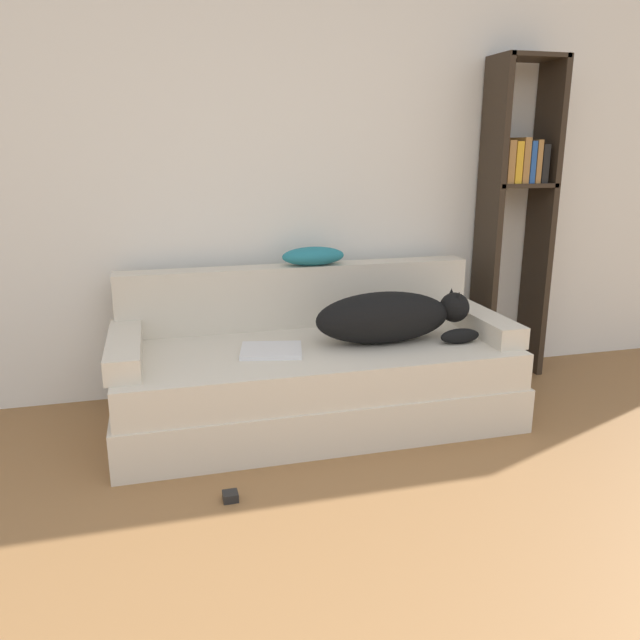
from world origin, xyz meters
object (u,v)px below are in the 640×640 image
(dog, at_px, (390,317))
(laptop, at_px, (271,350))
(couch, at_px, (315,383))
(throw_pillow, at_px, (313,256))
(bookshelf, at_px, (517,201))
(power_adapter, at_px, (230,496))

(dog, xyz_separation_m, laptop, (-0.60, -0.01, -0.12))
(dog, bearing_deg, couch, 171.22)
(couch, xyz_separation_m, throw_pillow, (0.08, 0.35, 0.58))
(couch, xyz_separation_m, bookshelf, (1.31, 0.39, 0.84))
(laptop, relative_size, power_adapter, 5.58)
(throw_pillow, bearing_deg, dog, -54.40)
(couch, bearing_deg, dog, -8.78)
(bookshelf, relative_size, power_adapter, 30.69)
(dog, height_order, bookshelf, bookshelf)
(laptop, xyz_separation_m, bookshelf, (1.54, 0.46, 0.63))
(throw_pillow, xyz_separation_m, bookshelf, (1.23, 0.04, 0.26))
(couch, relative_size, throw_pillow, 5.76)
(throw_pillow, bearing_deg, bookshelf, 2.04)
(couch, distance_m, bookshelf, 1.60)
(bookshelf, bearing_deg, dog, -154.44)
(couch, height_order, dog, dog)
(laptop, distance_m, throw_pillow, 0.64)
(dog, relative_size, power_adapter, 13.59)
(dog, xyz_separation_m, throw_pillow, (-0.29, 0.40, 0.25))
(bookshelf, xyz_separation_m, power_adapter, (-1.82, -1.05, -1.02))
(laptop, height_order, power_adapter, laptop)
(couch, bearing_deg, throw_pillow, 76.90)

